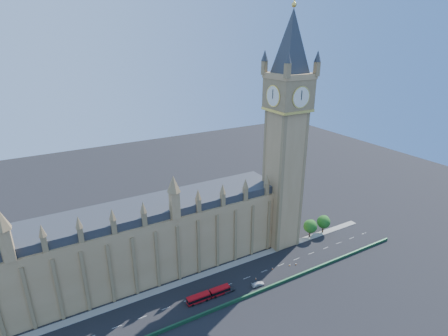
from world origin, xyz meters
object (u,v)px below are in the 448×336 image
car_grey (229,290)px  car_white (258,284)px  car_silver (258,284)px  red_bus (209,295)px

car_grey → car_white: bearing=-102.7°
car_silver → car_white: size_ratio=0.83×
car_grey → red_bus: bearing=85.0°
red_bus → car_grey: 7.77m
car_silver → car_white: 0.11m
car_silver → car_grey: bearing=79.0°
car_grey → car_silver: 11.05m
car_grey → car_white: 11.02m
red_bus → car_white: 18.74m
red_bus → car_white: bearing=-7.4°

